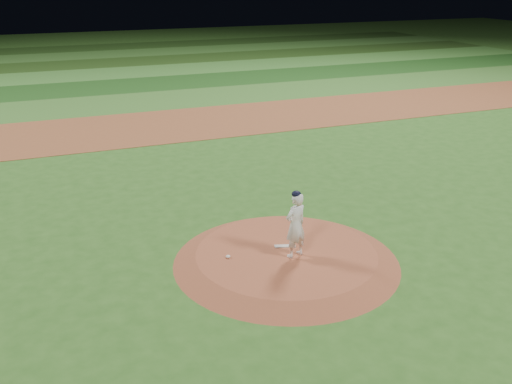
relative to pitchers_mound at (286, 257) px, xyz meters
name	(u,v)px	position (x,y,z in m)	size (l,w,h in m)	color
ground	(286,261)	(0.00, 0.00, -0.12)	(120.00, 120.00, 0.00)	#2E601F
infield_dirt_band	(160,126)	(0.00, 14.00, -0.12)	(70.00, 6.00, 0.02)	brown
outfield_stripe_0	(137,102)	(0.00, 19.50, -0.12)	(70.00, 5.00, 0.02)	#386F28
outfield_stripe_1	(122,86)	(0.00, 24.50, -0.12)	(70.00, 5.00, 0.02)	#1C4A18
outfield_stripe_2	(110,73)	(0.00, 29.50, -0.12)	(70.00, 5.00, 0.02)	#3A7C2D
outfield_stripe_3	(101,63)	(0.00, 34.50, -0.12)	(70.00, 5.00, 0.02)	#224415
outfield_stripe_4	(93,55)	(0.00, 39.50, -0.12)	(70.00, 5.00, 0.02)	#346926
outfield_stripe_5	(87,48)	(0.00, 44.50, -0.12)	(70.00, 5.00, 0.02)	#1F4215
pitchers_mound	(286,257)	(0.00, 0.00, 0.00)	(5.50, 5.50, 0.25)	#9C4D30
pitching_rubber	(285,246)	(0.10, 0.29, 0.14)	(0.52, 0.13, 0.03)	silver
rosin_bag	(228,257)	(-1.41, 0.25, 0.16)	(0.11, 0.11, 0.06)	silver
pitcher_on_mound	(296,225)	(0.11, -0.24, 0.95)	(0.68, 0.55, 1.67)	white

